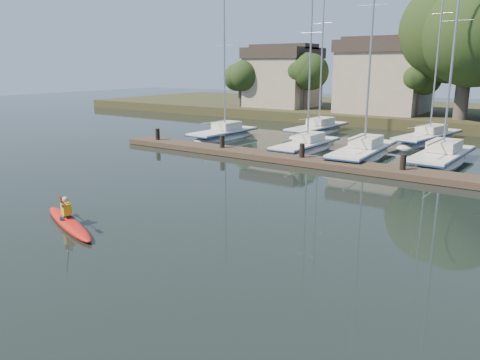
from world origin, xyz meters
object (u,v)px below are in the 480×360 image
Objects in this scene: sailboat_0 at (223,141)px; sailboat_5 at (317,135)px; sailboat_1 at (306,153)px; sailboat_6 at (427,144)px; sailboat_2 at (362,160)px; sailboat_3 at (440,167)px; dock at (349,166)px; kayak at (68,221)px.

sailboat_5 reaches higher than sailboat_0.
sailboat_1 is 10.83m from sailboat_6.
sailboat_2 is 1.12× the size of sailboat_3.
dock is 2.12× the size of sailboat_2.
sailboat_6 is (6.01, 9.01, -0.00)m from sailboat_1.
sailboat_0 is at bearing -178.61° from sailboat_3.
sailboat_2 is (12.22, -1.38, 0.01)m from sailboat_0.
dock is at bearing 91.55° from kayak.
sailboat_3 is at bearing -30.19° from sailboat_5.
dock is 2.37× the size of sailboat_3.
dock is 14.77m from sailboat_5.
sailboat_0 is at bearing -121.79° from sailboat_5.
sailboat_3 is (8.71, 0.76, -0.03)m from sailboat_1.
sailboat_2 is 11.23m from sailboat_5.
sailboat_6 is at bearing 30.88° from sailboat_0.
sailboat_3 is (8.85, 19.83, -0.40)m from kayak.
dock is 2.09× the size of sailboat_6.
sailboat_6 is at bearing 97.32° from kayak.
dock is 13.90m from sailboat_0.
sailboat_3 is at bearing 85.61° from kayak.
sailboat_3 is 8.69m from sailboat_6.
kayak is 21.72m from sailboat_3.
sailboat_5 is at bearing 111.60° from sailboat_1.
sailboat_2 is at bearing 99.07° from dock.
sailboat_2 is 1.01× the size of sailboat_5.
sailboat_5 is at bearing 57.47° from sailboat_0.
kayak is 21.83m from sailboat_0.
sailboat_1 is (-4.77, 4.04, -0.39)m from dock.
sailboat_2 is 9.32m from sailboat_6.
sailboat_1 is at bearing -66.88° from sailboat_5.
sailboat_6 reaches higher than kayak.
sailboat_2 reaches higher than sailboat_1.
sailboat_5 is (-2.98, 27.50, -0.38)m from kayak.
kayak is 0.30× the size of sailboat_5.
sailboat_3 is at bearing 8.76° from sailboat_2.
sailboat_2 is (4.29, 18.95, -0.38)m from kayak.
sailboat_5 is (-11.84, 7.68, 0.02)m from sailboat_3.
sailboat_1 reaches higher than kayak.
sailboat_2 is at bearing -4.43° from sailboat_0.
kayak is 28.75m from sailboat_6.
sailboat_5 reaches higher than dock.
kayak is 0.35× the size of sailboat_1.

